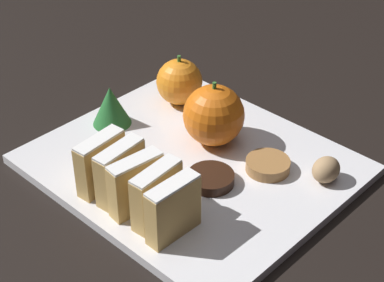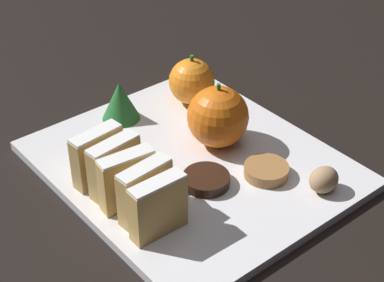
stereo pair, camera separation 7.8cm
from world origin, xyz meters
The scene contains 13 objects.
ground_plane centered at (0.00, 0.00, 0.00)m, with size 6.00×6.00×0.00m, color black.
serving_platter centered at (0.00, 0.00, 0.01)m, with size 0.31×0.36×0.01m.
stollen_slice_front centered at (-0.11, -0.08, 0.05)m, with size 0.06×0.02×0.07m.
stollen_slice_second centered at (-0.10, -0.05, 0.05)m, with size 0.07×0.02×0.07m.
stollen_slice_third centered at (-0.11, -0.02, 0.05)m, with size 0.07×0.03×0.07m.
stollen_slice_fourth centered at (-0.10, 0.01, 0.05)m, with size 0.07×0.03×0.07m.
stollen_slice_fifth centered at (-0.11, 0.04, 0.05)m, with size 0.07×0.03×0.07m.
orange_near centered at (0.05, 0.01, 0.05)m, with size 0.08×0.08×0.09m.
orange_far centered at (0.09, 0.11, 0.04)m, with size 0.06×0.06×0.07m.
walnut centered at (0.08, -0.14, 0.03)m, with size 0.04×0.03×0.03m.
chocolate_cookie centered at (-0.02, -0.05, 0.02)m, with size 0.06×0.06×0.01m.
gingerbread_cookie centered at (0.05, -0.08, 0.02)m, with size 0.05×0.05×0.01m.
evergreen_sprig centered at (-0.01, 0.14, 0.04)m, with size 0.05×0.05×0.06m.
Camera 1 is at (-0.46, -0.44, 0.49)m, focal length 60.00 mm.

